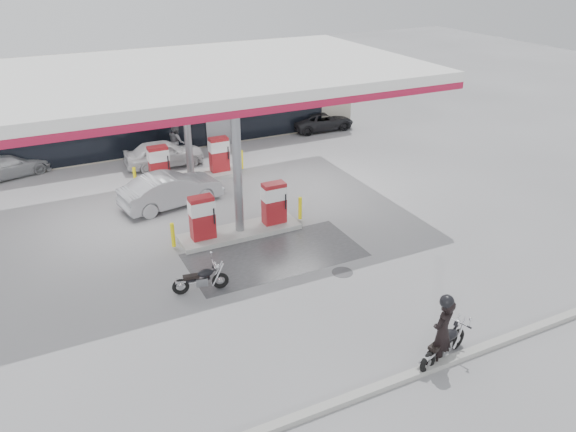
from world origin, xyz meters
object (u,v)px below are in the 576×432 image
Objects in this scene: parked_motorcycle at (201,280)px; attendant at (177,141)px; biker_main at (442,332)px; parked_car_left at (7,165)px; main_motorcycle at (444,345)px; pump_island_near at (239,217)px; pump_island_far at (190,165)px; hatchback_silver at (171,190)px; parked_car_right at (322,121)px; sedan_white at (164,153)px.

attendant is at bearing 86.71° from parked_motorcycle.
parked_car_left is (-9.38, 18.84, -0.41)m from biker_main.
main_motorcycle is at bearing 178.88° from biker_main.
pump_island_near is 2.68× the size of biker_main.
biker_main is 17.73m from attendant.
pump_island_far is 2.85m from hatchback_silver.
parked_car_right is (7.13, 18.84, -0.44)m from biker_main.
main_motorcycle is 1.00× the size of attendant.
hatchback_silver is at bearing -152.88° from parked_car_left.
attendant is at bearing 88.67° from pump_island_near.
sedan_white is (-0.63, 8.20, -0.07)m from pump_island_near.
pump_island_near is 1.37× the size of sedan_white.
biker_main is 1.10× the size of parked_motorcycle.
pump_island_far is 8.46m from parked_car_left.
pump_island_far is 2.73× the size of attendant.
pump_island_near is at bearing -97.16° from biker_main.
main_motorcycle is 0.55m from biker_main.
parked_car_left is (-7.45, 10.00, -0.16)m from pump_island_near.
biker_main reaches higher than pump_island_far.
main_motorcycle is at bearing -168.59° from parked_car_left.
sedan_white is at bearing -120.36° from parked_car_left.
parked_car_right is (9.69, 1.80, -0.12)m from sedan_white.
attendant is 5.49m from hatchback_silver.
attendant is (0.20, 2.80, 0.23)m from pump_island_far.
parked_car_right is (8.86, 1.20, -0.42)m from attendant.
attendant reaches higher than hatchback_silver.
main_motorcycle is 0.45× the size of hatchback_silver.
pump_island_far is at bearing 90.00° from pump_island_near.
hatchback_silver is (-3.48, 12.44, -0.27)m from biker_main.
sedan_white is 1.01× the size of parked_car_right.
pump_island_near and pump_island_far have the same top height.
biker_main is 17.24m from sedan_white.
main_motorcycle is 0.50× the size of parked_car_left.
pump_island_far reaches higher than parked_car_left.
pump_island_near is at bearing -178.57° from attendant.
biker_main reaches higher than main_motorcycle.
attendant reaches higher than parked_motorcycle.
pump_island_far is at bearing -43.23° from hatchback_silver.
main_motorcycle is at bearing -42.19° from parked_motorcycle.
hatchback_silver is at bearing 89.19° from main_motorcycle.
sedan_white is at bearing -21.77° from hatchback_silver.
sedan_white is 0.90× the size of hatchback_silver.
pump_island_near reaches higher than parked_car_left.
pump_island_near is 9.04m from main_motorcycle.
attendant reaches higher than main_motorcycle.
parked_car_right is (6.95, 18.78, 0.08)m from main_motorcycle.
sedan_white is 0.99× the size of parked_car_left.
attendant is at bearing -52.51° from sedan_white.
parked_car_right is at bearing 23.81° from pump_island_far.
pump_island_far reaches higher than hatchback_silver.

